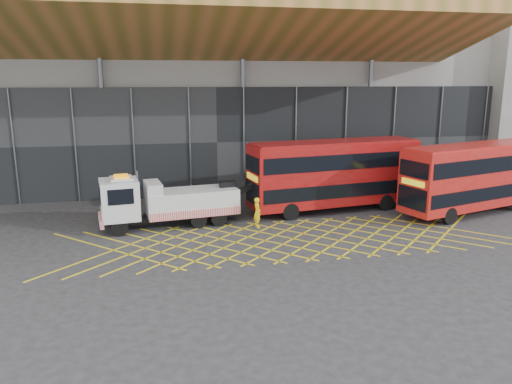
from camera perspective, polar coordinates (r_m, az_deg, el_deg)
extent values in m
plane|color=#272729|center=(26.91, -5.68, -5.98)|extent=(120.00, 120.00, 0.00)
cube|color=yellow|center=(26.92, -15.97, -6.41)|extent=(7.16, 7.16, 0.01)
cube|color=yellow|center=(26.92, -15.97, -6.41)|extent=(7.16, 7.16, 0.01)
cube|color=yellow|center=(26.82, -12.54, -6.28)|extent=(7.16, 7.16, 0.01)
cube|color=yellow|center=(26.82, -12.54, -6.28)|extent=(7.16, 7.16, 0.01)
cube|color=yellow|center=(26.81, -9.11, -6.14)|extent=(7.16, 7.16, 0.01)
cube|color=yellow|center=(26.81, -9.11, -6.14)|extent=(7.16, 7.16, 0.01)
cube|color=yellow|center=(26.90, -5.68, -5.96)|extent=(7.16, 7.16, 0.01)
cube|color=yellow|center=(26.90, -5.68, -5.96)|extent=(7.16, 7.16, 0.01)
cube|color=yellow|center=(27.09, -2.30, -5.77)|extent=(7.16, 7.16, 0.01)
cube|color=yellow|center=(27.09, -2.30, -5.77)|extent=(7.16, 7.16, 0.01)
cube|color=yellow|center=(27.37, 1.03, -5.57)|extent=(7.16, 7.16, 0.01)
cube|color=yellow|center=(27.37, 1.03, -5.57)|extent=(7.16, 7.16, 0.01)
cube|color=yellow|center=(27.73, 4.27, -5.35)|extent=(7.16, 7.16, 0.01)
cube|color=yellow|center=(27.73, 4.27, -5.35)|extent=(7.16, 7.16, 0.01)
cube|color=yellow|center=(28.19, 7.42, -5.12)|extent=(7.16, 7.16, 0.01)
cube|color=yellow|center=(28.19, 7.42, -5.12)|extent=(7.16, 7.16, 0.01)
cube|color=yellow|center=(28.72, 10.46, -4.88)|extent=(7.16, 7.16, 0.01)
cube|color=yellow|center=(28.72, 10.46, -4.88)|extent=(7.16, 7.16, 0.01)
cube|color=yellow|center=(29.34, 13.38, -4.64)|extent=(7.16, 7.16, 0.01)
cube|color=yellow|center=(29.34, 13.38, -4.64)|extent=(7.16, 7.16, 0.01)
cube|color=yellow|center=(30.02, 16.17, -4.40)|extent=(7.16, 7.16, 0.01)
cube|color=yellow|center=(30.02, 16.17, -4.40)|extent=(7.16, 7.16, 0.01)
cube|color=yellow|center=(30.78, 18.82, -4.16)|extent=(7.16, 7.16, 0.01)
cube|color=yellow|center=(30.78, 18.82, -4.16)|extent=(7.16, 7.16, 0.01)
cube|color=yellow|center=(31.59, 21.35, -3.93)|extent=(7.16, 7.16, 0.01)
cube|color=yellow|center=(31.59, 21.35, -3.93)|extent=(7.16, 7.16, 0.01)
cube|color=gray|center=(44.56, -5.81, 13.30)|extent=(55.00, 14.00, 18.00)
cube|color=black|center=(37.59, -4.55, 5.75)|extent=(55.00, 0.80, 8.00)
cube|color=olive|center=(33.54, -7.57, 17.65)|extent=(40.00, 11.93, 4.07)
cylinder|color=#595B60|center=(37.21, -16.95, 6.71)|extent=(0.36, 0.36, 10.00)
cylinder|color=#595B60|center=(37.57, -1.49, 7.32)|extent=(0.36, 0.36, 10.00)
cylinder|color=#595B60|center=(40.47, 12.73, 7.42)|extent=(0.36, 0.36, 10.00)
cube|color=black|center=(30.26, -9.57, -2.72)|extent=(8.35, 2.07, 0.31)
cube|color=silver|center=(29.61, -15.33, -0.82)|extent=(2.39, 2.47, 2.27)
cube|color=black|center=(29.47, -17.44, -0.24)|extent=(0.32, 1.91, 0.96)
cube|color=red|center=(29.85, -17.29, -3.10)|extent=(0.54, 2.28, 0.48)
cube|color=orange|center=(29.34, -15.14, 1.74)|extent=(0.93, 1.15, 0.10)
cube|color=silver|center=(30.27, -7.35, -1.01)|extent=(5.68, 2.95, 1.40)
cube|color=red|center=(29.35, -6.85, -2.51)|extent=(5.37, 0.83, 0.48)
cube|color=silver|center=(29.67, -11.69, 0.53)|extent=(1.17, 2.20, 0.61)
cube|color=black|center=(30.63, -3.23, 0.83)|extent=(1.10, 0.58, 0.44)
cube|color=black|center=(30.97, -1.67, 0.16)|extent=(1.94, 0.58, 0.95)
cylinder|color=black|center=(29.08, -15.36, -3.94)|extent=(1.00, 0.44, 0.96)
cylinder|color=black|center=(30.84, -15.63, -2.99)|extent=(1.00, 0.44, 0.96)
cylinder|color=black|center=(29.98, -4.30, -2.99)|extent=(1.00, 0.44, 0.96)
cylinder|color=black|center=(31.69, -5.18, -2.12)|extent=(1.00, 0.44, 0.96)
cylinder|color=#595B60|center=(30.45, -13.38, 0.59)|extent=(0.12, 0.12, 1.92)
cube|color=maroon|center=(33.32, 8.92, 2.18)|extent=(11.70, 4.35, 4.03)
cube|color=black|center=(33.51, 8.86, 0.60)|extent=(11.25, 4.34, 0.88)
cube|color=black|center=(33.16, 8.98, 3.75)|extent=(11.25, 4.34, 0.99)
cube|color=black|center=(31.19, -0.42, -0.07)|extent=(0.41, 2.31, 1.35)
cube|color=black|center=(30.83, -0.42, 3.22)|extent=(0.41, 2.31, 0.99)
cube|color=yellow|center=(30.98, -0.44, 1.70)|extent=(0.34, 1.84, 0.36)
cube|color=maroon|center=(33.00, 9.04, 5.68)|extent=(11.44, 4.10, 0.12)
cylinder|color=black|center=(31.16, 3.95, -2.25)|extent=(1.12, 0.47, 1.08)
cylinder|color=black|center=(33.25, 2.32, -1.25)|extent=(1.12, 0.47, 1.08)
cylinder|color=black|center=(34.49, 14.59, -1.14)|extent=(1.12, 0.47, 1.08)
cylinder|color=black|center=(36.39, 12.52, -0.30)|extent=(1.12, 0.47, 1.08)
cube|color=#AD140F|center=(35.38, 23.84, 1.73)|extent=(11.35, 5.68, 3.91)
cube|color=black|center=(35.56, 23.71, 0.28)|extent=(10.94, 5.61, 0.86)
cube|color=black|center=(35.24, 23.97, 3.15)|extent=(10.94, 5.61, 0.96)
cube|color=black|center=(31.43, 17.39, -0.67)|extent=(0.71, 2.18, 1.31)
cube|color=black|center=(31.08, 17.61, 2.49)|extent=(0.71, 2.18, 0.96)
cube|color=yellow|center=(31.22, 17.49, 1.03)|extent=(0.58, 1.74, 0.35)
cube|color=#AD140F|center=(35.09, 24.14, 4.90)|extent=(11.08, 5.42, 0.12)
cylinder|color=black|center=(32.42, 21.21, -2.54)|extent=(1.09, 0.59, 1.05)
cylinder|color=black|center=(33.88, 18.33, -1.67)|extent=(1.09, 0.59, 1.05)
cylinder|color=black|center=(38.96, 25.22, -0.40)|extent=(1.09, 0.59, 1.05)
imported|color=yellow|center=(29.53, 0.16, -2.35)|extent=(0.51, 0.71, 1.80)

